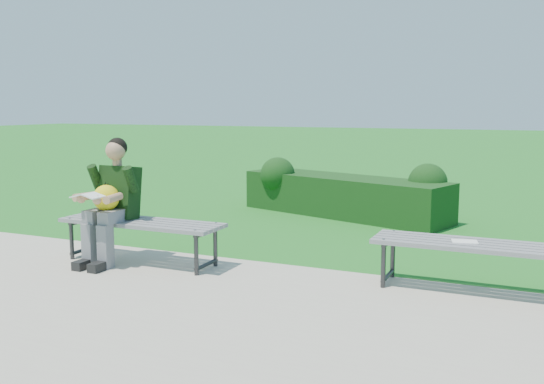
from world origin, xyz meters
The scene contains 7 objects.
ground centered at (0.00, 0.00, 0.00)m, with size 80.00×80.00×0.00m.
walkway centered at (0.00, -1.75, 0.01)m, with size 30.00×3.50×0.02m.
hedge centered at (-0.11, 3.12, 0.35)m, with size 3.43×1.81×0.85m.
bench_left centered at (-1.20, -0.54, 0.42)m, with size 1.80×0.50×0.46m.
bench_right centered at (2.12, -0.20, 0.42)m, with size 1.80×0.50×0.46m.
seated_boy centered at (-1.50, -0.64, 0.71)m, with size 0.56×0.76×1.31m.
paper_sheet centered at (2.02, -0.20, 0.47)m, with size 0.25×0.20×0.01m.
Camera 1 is at (2.59, -5.70, 1.66)m, focal length 40.00 mm.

